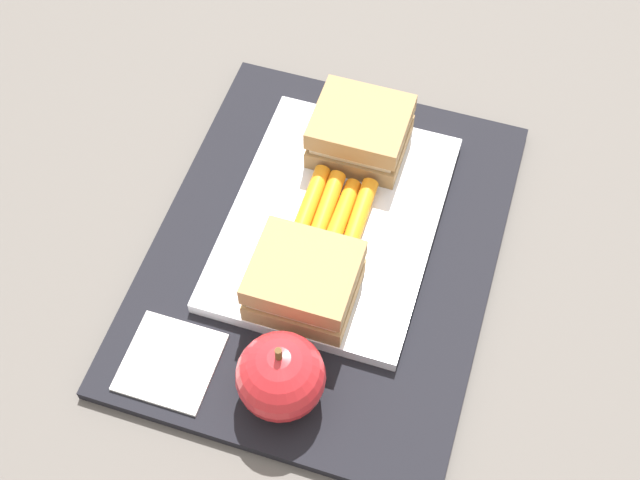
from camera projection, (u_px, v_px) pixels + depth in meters
name	position (u px, v px, depth m)	size (l,w,h in m)	color
ground_plane	(324.00, 255.00, 0.72)	(2.40, 2.40, 0.00)	#56514C
lunchbag_mat	(324.00, 252.00, 0.71)	(0.36, 0.28, 0.01)	black
food_tray	(333.00, 221.00, 0.72)	(0.23, 0.17, 0.01)	white
sandwich_half_left	(360.00, 132.00, 0.73)	(0.07, 0.08, 0.04)	#9E7A4C
sandwich_half_right	(304.00, 281.00, 0.65)	(0.07, 0.08, 0.04)	#9E7A4C
carrot_sticks_bundle	(333.00, 213.00, 0.71)	(0.08, 0.06, 0.02)	orange
apple	(281.00, 376.00, 0.61)	(0.07, 0.07, 0.08)	red
paper_napkin	(170.00, 362.00, 0.65)	(0.07, 0.07, 0.00)	white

